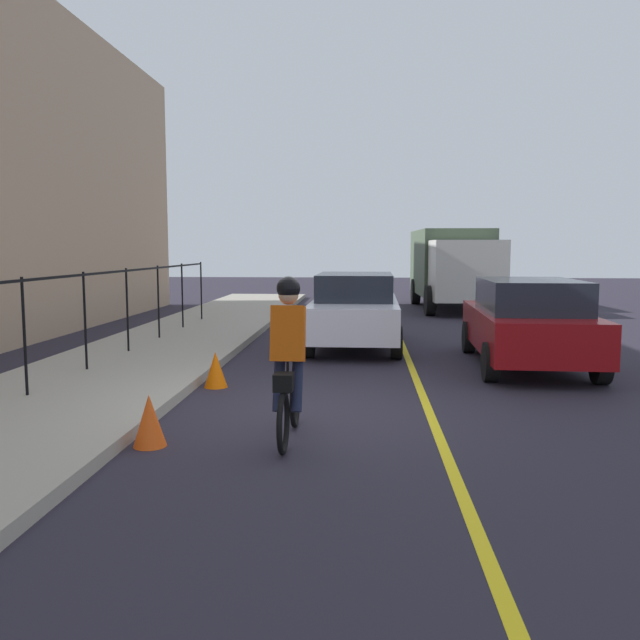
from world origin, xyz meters
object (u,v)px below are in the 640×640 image
at_px(parked_sedan_rear, 355,309).
at_px(traffic_cone_near, 216,370).
at_px(patrol_sedan, 528,321).
at_px(box_truck_background, 453,265).
at_px(cyclist_lead, 288,360).
at_px(traffic_cone_far, 149,420).

relative_size(parked_sedan_rear, traffic_cone_near, 8.04).
relative_size(patrol_sedan, box_truck_background, 0.66).
relative_size(box_truck_background, traffic_cone_near, 12.30).
relative_size(parked_sedan_rear, box_truck_background, 0.65).
distance_m(cyclist_lead, traffic_cone_far, 1.63).
relative_size(cyclist_lead, traffic_cone_near, 3.31).
bearing_deg(patrol_sedan, box_truck_background, 1.30).
relative_size(patrol_sedan, traffic_cone_far, 7.87).
bearing_deg(cyclist_lead, parked_sedan_rear, -4.28).
height_order(patrol_sedan, traffic_cone_near, patrol_sedan).
bearing_deg(patrol_sedan, traffic_cone_far, 136.96).
xyz_separation_m(cyclist_lead, parked_sedan_rear, (7.13, -0.63, -0.09)).
bearing_deg(traffic_cone_far, parked_sedan_rear, -15.85).
distance_m(patrol_sedan, parked_sedan_rear, 3.85).
relative_size(cyclist_lead, box_truck_background, 0.27).
height_order(parked_sedan_rear, traffic_cone_near, parked_sedan_rear).
bearing_deg(traffic_cone_near, traffic_cone_far, 179.43).
bearing_deg(patrol_sedan, cyclist_lead, 144.81).
height_order(cyclist_lead, box_truck_background, box_truck_background).
xyz_separation_m(traffic_cone_near, traffic_cone_far, (-3.05, 0.03, 0.01)).
bearing_deg(box_truck_background, patrol_sedan, -2.67).
distance_m(parked_sedan_rear, traffic_cone_near, 4.86).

